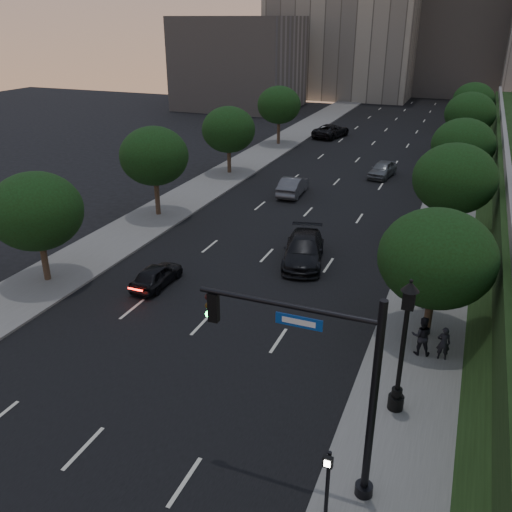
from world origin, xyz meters
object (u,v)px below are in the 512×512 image
at_px(sedan_far_right, 382,169).
at_px(pedestrian_a, 444,343).
at_px(pedestrian_b, 422,336).
at_px(traffic_signal_mast, 336,394).
at_px(sedan_near_left, 157,275).
at_px(sedan_near_right, 304,250).
at_px(street_lamp, 402,353).
at_px(sedan_mid_left, 293,186).
at_px(sedan_far_left, 331,131).
at_px(pedestrian_c, 427,295).

xyz_separation_m(sedan_far_right, pedestrian_a, (7.60, -29.14, 0.18)).
relative_size(pedestrian_a, pedestrian_b, 0.86).
distance_m(traffic_signal_mast, sedan_near_left, 16.56).
distance_m(sedan_near_left, sedan_near_right, 9.01).
xyz_separation_m(traffic_signal_mast, sedan_near_right, (-5.95, 16.35, -2.85)).
xyz_separation_m(traffic_signal_mast, pedestrian_b, (1.82, 8.60, -2.61)).
xyz_separation_m(street_lamp, sedan_far_right, (-6.24, 33.22, -1.88)).
height_order(sedan_mid_left, sedan_far_right, sedan_mid_left).
height_order(sedan_far_right, pedestrian_a, pedestrian_a).
bearing_deg(sedan_far_right, sedan_far_left, 127.89).
bearing_deg(street_lamp, sedan_mid_left, 116.34).
height_order(traffic_signal_mast, pedestrian_b, traffic_signal_mast).
bearing_deg(sedan_far_right, sedan_near_right, -84.48).
bearing_deg(sedan_near_right, sedan_mid_left, 98.29).
height_order(sedan_far_left, pedestrian_c, pedestrian_c).
xyz_separation_m(sedan_near_right, pedestrian_a, (8.70, -7.79, 0.11)).
bearing_deg(sedan_far_right, sedan_near_left, -97.36).
height_order(sedan_far_left, sedan_near_right, sedan_near_right).
bearing_deg(sedan_near_right, traffic_signal_mast, -82.65).
relative_size(pedestrian_a, pedestrian_c, 1.01).
relative_size(traffic_signal_mast, street_lamp, 1.25).
height_order(traffic_signal_mast, sedan_far_right, traffic_signal_mast).
height_order(sedan_far_right, pedestrian_c, pedestrian_c).
bearing_deg(sedan_far_right, pedestrian_a, -66.91).
distance_m(pedestrian_b, pedestrian_c, 4.33).
xyz_separation_m(sedan_near_left, pedestrian_c, (14.25, 2.63, 0.28)).
height_order(street_lamp, pedestrian_b, street_lamp).
bearing_deg(sedan_near_left, sedan_mid_left, -94.53).
bearing_deg(pedestrian_c, sedan_far_right, -85.69).
distance_m(sedan_far_left, pedestrian_a, 48.41).
distance_m(street_lamp, sedan_near_right, 14.07).
distance_m(sedan_far_right, pedestrian_b, 29.85).
relative_size(sedan_near_left, pedestrian_b, 2.07).
distance_m(traffic_signal_mast, street_lamp, 4.80).
height_order(sedan_near_left, pedestrian_a, pedestrian_a).
xyz_separation_m(traffic_signal_mast, sedan_far_right, (-4.85, 37.70, -2.92)).
bearing_deg(sedan_far_left, sedan_near_left, 105.25).
xyz_separation_m(sedan_near_left, pedestrian_a, (15.37, -1.74, 0.29)).
bearing_deg(sedan_near_left, sedan_far_left, -87.49).
height_order(street_lamp, sedan_near_right, street_lamp).
bearing_deg(sedan_mid_left, pedestrian_c, 124.69).
distance_m(sedan_far_left, pedestrian_c, 43.92).
height_order(sedan_near_left, pedestrian_c, pedestrian_c).
height_order(pedestrian_b, pedestrian_c, pedestrian_b).
bearing_deg(sedan_far_right, pedestrian_b, -68.62).
relative_size(sedan_mid_left, pedestrian_b, 2.61).
height_order(traffic_signal_mast, sedan_near_right, traffic_signal_mast).
bearing_deg(pedestrian_a, street_lamp, 63.79).
bearing_deg(sedan_mid_left, street_lamp, 113.59).
bearing_deg(sedan_far_left, pedestrian_c, 124.28).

